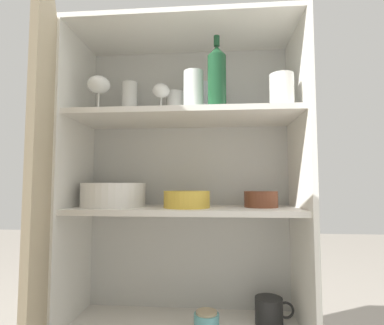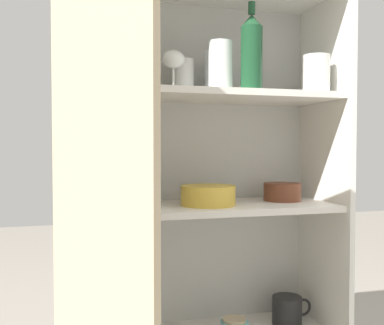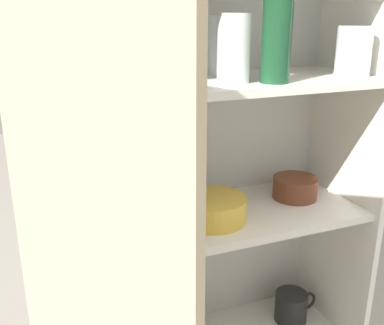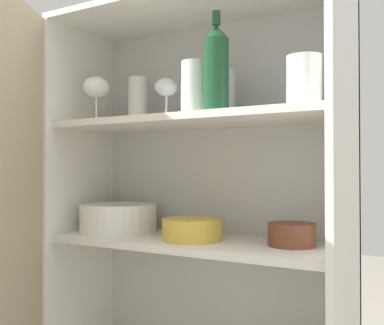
{
  "view_description": "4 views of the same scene",
  "coord_description": "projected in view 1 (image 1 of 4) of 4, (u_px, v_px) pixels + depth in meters",
  "views": [
    {
      "loc": [
        0.12,
        -0.97,
        0.77
      ],
      "look_at": [
        0.03,
        0.15,
        0.86
      ],
      "focal_mm": 28.0,
      "sensor_mm": 36.0,
      "label": 1
    },
    {
      "loc": [
        -0.4,
        -1.19,
        0.87
      ],
      "look_at": [
        -0.03,
        0.17,
        0.82
      ],
      "focal_mm": 42.0,
      "sensor_mm": 36.0,
      "label": 2
    },
    {
      "loc": [
        -0.42,
        -0.8,
        1.19
      ],
      "look_at": [
        -0.03,
        0.16,
        0.84
      ],
      "focal_mm": 42.0,
      "sensor_mm": 36.0,
      "label": 3
    },
    {
      "loc": [
        0.64,
        -0.97,
        0.89
      ],
      "look_at": [
        -0.01,
        0.16,
        0.91
      ],
      "focal_mm": 42.0,
      "sensor_mm": 36.0,
      "label": 4
    }
  ],
  "objects": [
    {
      "name": "tumbler_glass_0",
      "position": [
        203.0,
        101.0,
        1.2
      ],
      "size": [
        0.08,
        0.08,
        0.14
      ],
      "color": "white",
      "rests_on": "shelf_board_upper"
    },
    {
      "name": "serving_bowl_small",
      "position": [
        261.0,
        198.0,
        1.11
      ],
      "size": [
        0.12,
        0.12,
        0.06
      ],
      "color": "brown",
      "rests_on": "shelf_board_middle"
    },
    {
      "name": "cupboard_back_panel",
      "position": [
        188.0,
        208.0,
        1.26
      ],
      "size": [
        0.86,
        0.02,
        1.35
      ],
      "primitive_type": "cube",
      "color": "silver",
      "rests_on": "ground_plane"
    },
    {
      "name": "cupboard_top_panel",
      "position": [
        185.0,
        34.0,
        1.16
      ],
      "size": [
        0.86,
        0.33,
        0.02
      ],
      "primitive_type": "cube",
      "color": "white",
      "rests_on": "cupboard_side_left"
    },
    {
      "name": "tumbler_glass_3",
      "position": [
        282.0,
        91.0,
        1.03
      ],
      "size": [
        0.08,
        0.08,
        0.12
      ],
      "color": "white",
      "rests_on": "shelf_board_upper"
    },
    {
      "name": "tumbler_glass_4",
      "position": [
        130.0,
        101.0,
        1.21
      ],
      "size": [
        0.06,
        0.06,
        0.15
      ],
      "color": "white",
      "rests_on": "shelf_board_upper"
    },
    {
      "name": "shelf_board_upper",
      "position": [
        184.0,
        118.0,
        1.14
      ],
      "size": [
        0.83,
        0.29,
        0.02
      ],
      "primitive_type": "cube",
      "color": "silver"
    },
    {
      "name": "tumbler_glass_2",
      "position": [
        175.0,
        106.0,
        1.21
      ],
      "size": [
        0.07,
        0.07,
        0.11
      ],
      "color": "white",
      "rests_on": "shelf_board_upper"
    },
    {
      "name": "wine_glass_0",
      "position": [
        99.0,
        87.0,
        1.12
      ],
      "size": [
        0.08,
        0.08,
        0.14
      ],
      "color": "white",
      "rests_on": "shelf_board_upper"
    },
    {
      "name": "shelf_board_middle",
      "position": [
        184.0,
        210.0,
        1.11
      ],
      "size": [
        0.83,
        0.29,
        0.02
      ],
      "primitive_type": "cube",
      "color": "silver"
    },
    {
      "name": "tumbler_glass_1",
      "position": [
        194.0,
        92.0,
        1.08
      ],
      "size": [
        0.07,
        0.07,
        0.15
      ],
      "color": "white",
      "rests_on": "shelf_board_upper"
    },
    {
      "name": "wine_bottle",
      "position": [
        217.0,
        76.0,
        1.04
      ],
      "size": [
        0.06,
        0.06,
        0.26
      ],
      "color": "#194728",
      "rests_on": "shelf_board_upper"
    },
    {
      "name": "mixing_bowl_large",
      "position": [
        187.0,
        198.0,
        1.09
      ],
      "size": [
        0.17,
        0.17,
        0.06
      ],
      "color": "gold",
      "rests_on": "shelf_board_middle"
    },
    {
      "name": "coffee_mug_primary",
      "position": [
        269.0,
        311.0,
        1.08
      ],
      "size": [
        0.14,
        0.1,
        0.09
      ],
      "color": "black",
      "rests_on": "shelf_board_lower"
    },
    {
      "name": "cupboard_door",
      "position": [
        39.0,
        223.0,
        0.78
      ],
      "size": [
        0.2,
        0.4,
        1.35
      ],
      "color": "tan",
      "rests_on": "ground_plane"
    },
    {
      "name": "wine_glass_1",
      "position": [
        161.0,
        94.0,
        1.15
      ],
      "size": [
        0.08,
        0.08,
        0.13
      ],
      "color": "white",
      "rests_on": "shelf_board_upper"
    },
    {
      "name": "storage_jar",
      "position": [
        207.0,
        323.0,
        1.01
      ],
      "size": [
        0.09,
        0.09,
        0.07
      ],
      "color": "#5BA3A8",
      "rests_on": "shelf_board_lower"
    },
    {
      "name": "cupboard_side_left",
      "position": [
        74.0,
        211.0,
        1.14
      ],
      "size": [
        0.02,
        0.33,
        1.35
      ],
      "primitive_type": "cube",
      "color": "white",
      "rests_on": "ground_plane"
    },
    {
      "name": "plate_stack_white",
      "position": [
        113.0,
        195.0,
        1.14
      ],
      "size": [
        0.24,
        0.24,
        0.09
      ],
      "color": "white",
      "rests_on": "shelf_board_middle"
    },
    {
      "name": "cupboard_side_right",
      "position": [
        301.0,
        212.0,
        1.07
      ],
      "size": [
        0.02,
        0.33,
        1.35
      ],
      "primitive_type": "cube",
      "color": "white",
      "rests_on": "ground_plane"
    }
  ]
}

